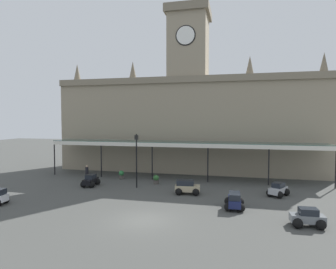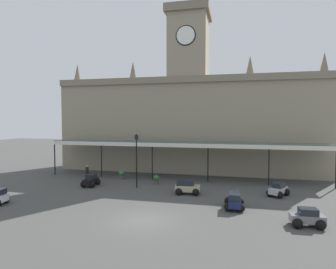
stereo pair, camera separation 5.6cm
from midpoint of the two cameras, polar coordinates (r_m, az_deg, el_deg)
ground_plane at (r=20.23m, az=-4.89°, el=-16.68°), size 140.00×140.00×0.00m
station_building at (r=37.63m, az=4.16°, el=3.40°), size 34.10×5.61×20.98m
entrance_canopy at (r=32.88m, az=2.78°, el=-1.73°), size 31.52×3.26×4.25m
car_black_sedan at (r=30.71m, az=-15.09°, el=-8.94°), size 1.59×2.09×1.19m
car_beige_estate at (r=26.59m, az=3.87°, el=-10.58°), size 2.33×1.70×1.27m
car_grey_sedan at (r=20.93m, az=26.06°, el=-14.85°), size 2.08×1.58×1.19m
car_navy_estate at (r=22.99m, az=13.14°, el=-12.84°), size 1.58×2.27×1.27m
car_silver_sedan at (r=27.72m, az=21.14°, el=-10.35°), size 2.12×2.25×1.19m
pedestrian_crossing_forecourt at (r=33.77m, az=-15.78°, el=-7.17°), size 0.34×0.36×1.67m
victorian_lamppost at (r=28.66m, az=-6.23°, el=-4.01°), size 0.30×0.30×5.39m
planter_by_canopy at (r=33.54m, az=-9.19°, el=-7.89°), size 0.60×0.60×0.96m
planter_near_kerb at (r=30.55m, az=-2.33°, el=-8.93°), size 0.60×0.60×0.96m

